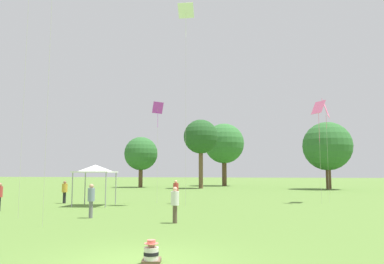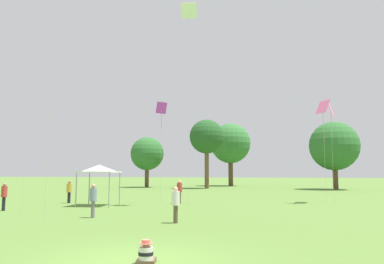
{
  "view_description": "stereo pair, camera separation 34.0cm",
  "coord_description": "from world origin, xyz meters",
  "px_view_note": "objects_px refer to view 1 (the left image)",
  "views": [
    {
      "loc": [
        3.18,
        -9.0,
        2.2
      ],
      "look_at": [
        0.1,
        5.9,
        3.84
      ],
      "focal_mm": 35.0,
      "sensor_mm": 36.0,
      "label": 1
    },
    {
      "loc": [
        3.52,
        -8.93,
        2.2
      ],
      "look_at": [
        0.1,
        5.9,
        3.84
      ],
      "focal_mm": 35.0,
      "sensor_mm": 36.0,
      "label": 2
    }
  ],
  "objects_px": {
    "person_standing_1": "(65,190)",
    "distant_tree_3": "(327,146)",
    "distant_tree_0": "(201,137)",
    "kite_3": "(318,110)",
    "distant_tree_1": "(141,154)",
    "person_standing_0": "(91,198)",
    "person_standing_4": "(176,190)",
    "person_standing_3": "(175,202)",
    "kite_0": "(326,110)",
    "kite_4": "(158,111)",
    "seated_toddler": "(151,254)",
    "kite_1": "(186,17)",
    "distant_tree_2": "(224,144)",
    "canopy_tent": "(95,169)"
  },
  "relations": [
    {
      "from": "person_standing_1",
      "to": "distant_tree_3",
      "type": "xyz_separation_m",
      "value": [
        21.82,
        26.68,
        4.64
      ]
    },
    {
      "from": "distant_tree_0",
      "to": "kite_3",
      "type": "bearing_deg",
      "value": -60.6
    },
    {
      "from": "distant_tree_3",
      "to": "distant_tree_1",
      "type": "bearing_deg",
      "value": 177.2
    },
    {
      "from": "person_standing_1",
      "to": "kite_3",
      "type": "xyz_separation_m",
      "value": [
        17.92,
        3.37,
        5.76
      ]
    },
    {
      "from": "person_standing_0",
      "to": "person_standing_4",
      "type": "bearing_deg",
      "value": -69.25
    },
    {
      "from": "person_standing_3",
      "to": "distant_tree_3",
      "type": "xyz_separation_m",
      "value": [
        11.53,
        35.2,
        4.65
      ]
    },
    {
      "from": "person_standing_0",
      "to": "person_standing_1",
      "type": "height_order",
      "value": "person_standing_0"
    },
    {
      "from": "kite_0",
      "to": "distant_tree_1",
      "type": "height_order",
      "value": "kite_0"
    },
    {
      "from": "kite_4",
      "to": "seated_toddler",
      "type": "bearing_deg",
      "value": 102.24
    },
    {
      "from": "kite_1",
      "to": "kite_3",
      "type": "height_order",
      "value": "kite_1"
    },
    {
      "from": "person_standing_3",
      "to": "distant_tree_0",
      "type": "height_order",
      "value": "distant_tree_0"
    },
    {
      "from": "kite_0",
      "to": "distant_tree_2",
      "type": "xyz_separation_m",
      "value": [
        -11.4,
        31.99,
        0.03
      ]
    },
    {
      "from": "person_standing_1",
      "to": "person_standing_3",
      "type": "xyz_separation_m",
      "value": [
        10.3,
        -8.52,
        -0.01
      ]
    },
    {
      "from": "distant_tree_1",
      "to": "distant_tree_3",
      "type": "height_order",
      "value": "distant_tree_3"
    },
    {
      "from": "kite_0",
      "to": "person_standing_4",
      "type": "bearing_deg",
      "value": 164.73
    },
    {
      "from": "person_standing_0",
      "to": "canopy_tent",
      "type": "relative_size",
      "value": 0.61
    },
    {
      "from": "distant_tree_0",
      "to": "distant_tree_1",
      "type": "distance_m",
      "value": 9.77
    },
    {
      "from": "kite_3",
      "to": "distant_tree_1",
      "type": "height_order",
      "value": "distant_tree_1"
    },
    {
      "from": "distant_tree_2",
      "to": "kite_0",
      "type": "bearing_deg",
      "value": -70.38
    },
    {
      "from": "kite_1",
      "to": "distant_tree_3",
      "type": "distance_m",
      "value": 30.86
    },
    {
      "from": "person_standing_4",
      "to": "kite_4",
      "type": "distance_m",
      "value": 5.79
    },
    {
      "from": "person_standing_1",
      "to": "kite_3",
      "type": "relative_size",
      "value": 0.22
    },
    {
      "from": "person_standing_4",
      "to": "kite_3",
      "type": "xyz_separation_m",
      "value": [
        10.05,
        2.1,
        5.72
      ]
    },
    {
      "from": "kite_1",
      "to": "distant_tree_1",
      "type": "bearing_deg",
      "value": -24.38
    },
    {
      "from": "person_standing_1",
      "to": "kite_4",
      "type": "bearing_deg",
      "value": -55.05
    },
    {
      "from": "person_standing_3",
      "to": "kite_3",
      "type": "xyz_separation_m",
      "value": [
        7.62,
        11.89,
        5.76
      ]
    },
    {
      "from": "seated_toddler",
      "to": "person_standing_3",
      "type": "distance_m",
      "value": 7.28
    },
    {
      "from": "person_standing_3",
      "to": "canopy_tent",
      "type": "height_order",
      "value": "canopy_tent"
    },
    {
      "from": "person_standing_1",
      "to": "kite_1",
      "type": "xyz_separation_m",
      "value": [
        8.95,
        -0.41,
        11.93
      ]
    },
    {
      "from": "seated_toddler",
      "to": "distant_tree_3",
      "type": "height_order",
      "value": "distant_tree_3"
    },
    {
      "from": "person_standing_3",
      "to": "kite_3",
      "type": "bearing_deg",
      "value": -19.77
    },
    {
      "from": "person_standing_4",
      "to": "kite_4",
      "type": "relative_size",
      "value": 0.23
    },
    {
      "from": "seated_toddler",
      "to": "distant_tree_0",
      "type": "distance_m",
      "value": 42.73
    },
    {
      "from": "seated_toddler",
      "to": "person_standing_4",
      "type": "height_order",
      "value": "person_standing_4"
    },
    {
      "from": "distant_tree_0",
      "to": "kite_1",
      "type": "bearing_deg",
      "value": -81.82
    },
    {
      "from": "canopy_tent",
      "to": "distant_tree_1",
      "type": "distance_m",
      "value": 30.39
    },
    {
      "from": "kite_0",
      "to": "distant_tree_2",
      "type": "bearing_deg",
      "value": 78.62
    },
    {
      "from": "distant_tree_0",
      "to": "seated_toddler",
      "type": "bearing_deg",
      "value": -81.3
    },
    {
      "from": "person_standing_0",
      "to": "person_standing_3",
      "type": "bearing_deg",
      "value": -158.42
    },
    {
      "from": "kite_0",
      "to": "distant_tree_0",
      "type": "xyz_separation_m",
      "value": [
        -13.42,
        21.76,
        0.2
      ]
    },
    {
      "from": "canopy_tent",
      "to": "distant_tree_0",
      "type": "height_order",
      "value": "distant_tree_0"
    },
    {
      "from": "kite_0",
      "to": "kite_3",
      "type": "height_order",
      "value": "kite_0"
    },
    {
      "from": "person_standing_0",
      "to": "distant_tree_3",
      "type": "distance_m",
      "value": 38.08
    },
    {
      "from": "kite_1",
      "to": "kite_4",
      "type": "xyz_separation_m",
      "value": [
        -2.36,
        1.36,
        -6.25
      ]
    },
    {
      "from": "seated_toddler",
      "to": "kite_1",
      "type": "height_order",
      "value": "kite_1"
    },
    {
      "from": "kite_3",
      "to": "distant_tree_1",
      "type": "distance_m",
      "value": 33.12
    },
    {
      "from": "person_standing_1",
      "to": "canopy_tent",
      "type": "relative_size",
      "value": 0.59
    },
    {
      "from": "person_standing_3",
      "to": "person_standing_4",
      "type": "relative_size",
      "value": 0.95
    },
    {
      "from": "kite_3",
      "to": "distant_tree_3",
      "type": "bearing_deg",
      "value": -179.51
    },
    {
      "from": "person_standing_0",
      "to": "person_standing_4",
      "type": "xyz_separation_m",
      "value": [
        2.0,
        8.85,
        -0.01
      ]
    }
  ]
}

